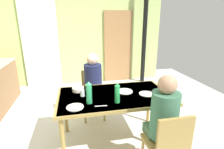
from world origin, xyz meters
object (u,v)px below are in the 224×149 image
at_px(chair_near_diner, 168,144).
at_px(person_far_diner, 93,79).
at_px(chair_far_diner, 93,91).
at_px(serving_bowl_center, 78,89).
at_px(person_near_diner, 164,113).
at_px(water_bottle_green_far, 89,93).
at_px(dining_table, 114,99).
at_px(water_bottle_green_near, 117,93).

distance_m(chair_near_diner, person_far_diner, 1.62).
relative_size(chair_far_diner, serving_bowl_center, 5.12).
distance_m(chair_far_diner, person_near_diner, 1.62).
height_order(chair_far_diner, person_near_diner, person_near_diner).
relative_size(chair_far_diner, person_near_diner, 1.13).
relative_size(person_far_diner, serving_bowl_center, 4.53).
xyz_separation_m(chair_near_diner, water_bottle_green_far, (-0.76, 0.62, 0.39)).
bearing_deg(serving_bowl_center, chair_far_diner, 64.53).
height_order(person_far_diner, serving_bowl_center, person_far_diner).
distance_m(dining_table, water_bottle_green_near, 0.31).
bearing_deg(water_bottle_green_near, person_far_diner, 102.62).
relative_size(dining_table, serving_bowl_center, 9.12).
bearing_deg(dining_table, person_far_diner, 108.22).
relative_size(person_near_diner, water_bottle_green_near, 2.95).
bearing_deg(chair_near_diner, person_near_diner, 90.00).
bearing_deg(dining_table, serving_bowl_center, 153.32).
bearing_deg(dining_table, chair_near_diner, -63.85).
bearing_deg(person_near_diner, chair_far_diner, 112.66).
height_order(dining_table, person_near_diner, person_near_diner).
relative_size(person_near_diner, person_far_diner, 1.00).
xyz_separation_m(water_bottle_green_near, serving_bowl_center, (-0.47, 0.48, -0.09)).
xyz_separation_m(dining_table, water_bottle_green_near, (-0.02, -0.24, 0.19)).
height_order(person_far_diner, water_bottle_green_near, person_far_diner).
bearing_deg(dining_table, person_near_diner, -59.41).
relative_size(water_bottle_green_near, water_bottle_green_far, 0.91).
bearing_deg(water_bottle_green_far, water_bottle_green_near, -8.90).
height_order(water_bottle_green_near, serving_bowl_center, water_bottle_green_near).
relative_size(person_near_diner, water_bottle_green_far, 2.69).
relative_size(chair_far_diner, water_bottle_green_near, 3.33).
height_order(water_bottle_green_far, serving_bowl_center, water_bottle_green_far).
distance_m(dining_table, chair_far_diner, 0.85).
bearing_deg(serving_bowl_center, dining_table, -26.68).
xyz_separation_m(chair_far_diner, serving_bowl_center, (-0.27, -0.56, 0.28)).
distance_m(chair_far_diner, water_bottle_green_near, 1.13).
bearing_deg(water_bottle_green_far, person_near_diner, -32.57).
height_order(dining_table, serving_bowl_center, serving_bowl_center).
bearing_deg(person_near_diner, water_bottle_green_far, 147.43).
xyz_separation_m(dining_table, chair_near_diner, (0.39, -0.80, -0.18)).
bearing_deg(chair_near_diner, person_far_diner, 112.66).
bearing_deg(serving_bowl_center, water_bottle_green_near, -45.77).
bearing_deg(person_near_diner, water_bottle_green_near, 133.77).
bearing_deg(chair_far_diner, water_bottle_green_near, 101.01).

